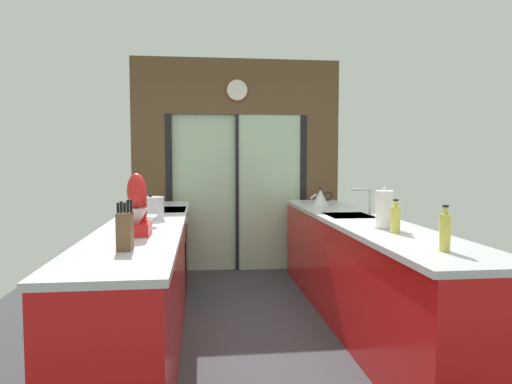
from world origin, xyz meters
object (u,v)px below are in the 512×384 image
kettle (321,197)px  soap_bottle_near (445,232)px  stand_mixer (137,211)px  paper_towel_roll (384,210)px  oven_range (158,254)px  stock_pot (150,208)px  soap_bottle_far (395,219)px  mixing_bowl (144,221)px  knife_block (125,230)px

kettle → soap_bottle_near: size_ratio=1.00×
stand_mixer → paper_towel_roll: size_ratio=1.35×
stand_mixer → paper_towel_roll: stand_mixer is taller
oven_range → stock_pot: 0.98m
stock_pot → soap_bottle_far: size_ratio=1.00×
stand_mixer → mixing_bowl: bearing=90.0°
knife_block → paper_towel_roll: 1.88m
stand_mixer → paper_towel_roll: (1.78, 0.09, -0.02)m
oven_range → kettle: 1.91m
soap_bottle_far → knife_block: bearing=-166.8°
oven_range → kettle: bearing=10.7°
oven_range → knife_block: 2.23m
knife_block → paper_towel_roll: size_ratio=0.92×
kettle → paper_towel_roll: bearing=-90.1°
mixing_bowl → soap_bottle_far: 1.85m
stock_pot → paper_towel_roll: bearing=-22.3°
paper_towel_roll → knife_block: bearing=-160.8°
knife_block → soap_bottle_near: bearing=-8.1°
stock_pot → soap_bottle_near: bearing=-42.0°
stock_pot → soap_bottle_far: 2.01m
mixing_bowl → stand_mixer: size_ratio=0.47×
soap_bottle_near → paper_towel_roll: size_ratio=0.84×
knife_block → soap_bottle_far: (1.78, 0.42, -0.01)m
knife_block → stand_mixer: stand_mixer is taller
knife_block → paper_towel_roll: (1.78, 0.62, 0.03)m
mixing_bowl → paper_towel_roll: (1.78, -0.29, 0.09)m
mixing_bowl → kettle: kettle is taller
knife_block → stock_pot: bearing=90.0°
oven_range → mixing_bowl: size_ratio=4.63×
soap_bottle_far → paper_towel_roll: (0.00, 0.20, 0.04)m
soap_bottle_near → paper_towel_roll: bearing=90.0°
oven_range → mixing_bowl: 1.35m
stock_pot → soap_bottle_far: (1.78, -0.93, 0.00)m
mixing_bowl → paper_towel_roll: 1.81m
oven_range → knife_block: (0.02, -2.15, 0.58)m
kettle → soap_bottle_far: size_ratio=1.10×
soap_bottle_far → oven_range: bearing=136.0°
stock_pot → oven_range: bearing=91.3°
stock_pot → soap_bottle_far: soap_bottle_far is taller
oven_range → soap_bottle_near: bearing=-53.2°
mixing_bowl → kettle: (1.78, 1.59, 0.04)m
oven_range → soap_bottle_near: soap_bottle_near is taller
mixing_bowl → stand_mixer: (0.00, -0.38, 0.11)m
stock_pot → mixing_bowl: bearing=-90.0°
soap_bottle_near → oven_range: bearing=126.8°
kettle → paper_towel_roll: (-0.00, -1.88, 0.05)m
stand_mixer → soap_bottle_near: size_ratio=1.62×
paper_towel_roll → soap_bottle_near: bearing=-90.0°
stand_mixer → oven_range: bearing=90.6°
oven_range → stand_mixer: (0.02, -1.63, 0.63)m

